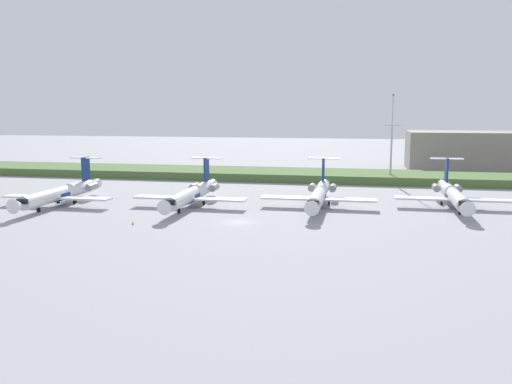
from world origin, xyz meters
TOP-DOWN VIEW (x-y plane):
  - ground_plane at (0.00, 30.00)m, footprint 500.00×500.00m
  - grass_berm at (0.00, 60.66)m, footprint 320.00×20.00m
  - regional_jet_nearest at (-39.41, 9.18)m, footprint 22.81×31.00m
  - regional_jet_second at (-12.86, 13.45)m, footprint 22.81×31.00m
  - regional_jet_third at (12.43, 17.87)m, footprint 22.81×31.00m
  - regional_jet_fourth at (38.78, 22.45)m, footprint 22.81×31.00m
  - antenna_mast at (28.15, 57.71)m, footprint 4.40×0.50m
  - distant_hangar at (64.72, 94.78)m, footprint 59.20×22.18m
  - safety_cone_front_marker at (-17.21, -5.64)m, footprint 0.44×0.44m

SIDE VIEW (x-z plane):
  - ground_plane at x=0.00m, z-range 0.00..0.00m
  - safety_cone_front_marker at x=-17.21m, z-range 0.00..0.55m
  - grass_berm at x=0.00m, z-range 0.00..2.22m
  - regional_jet_nearest at x=-39.41m, z-range -1.96..7.04m
  - regional_jet_second at x=-12.86m, z-range -1.96..7.04m
  - regional_jet_third at x=12.43m, z-range -1.96..7.04m
  - regional_jet_fourth at x=38.78m, z-range -1.96..7.04m
  - distant_hangar at x=64.72m, z-range 0.00..12.35m
  - antenna_mast at x=28.15m, z-range -1.99..21.42m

